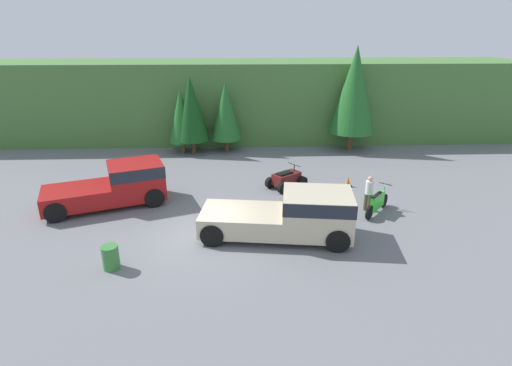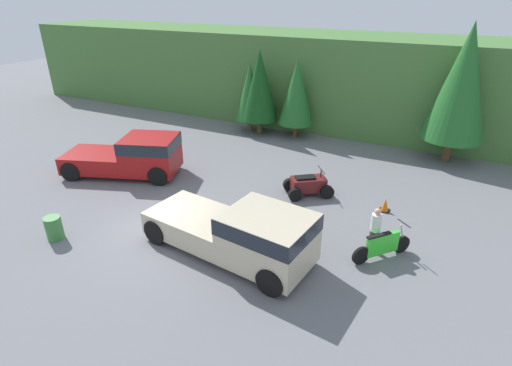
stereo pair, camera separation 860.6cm
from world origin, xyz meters
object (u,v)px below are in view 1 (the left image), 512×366
Objects in this scene: pickup_truck_red at (118,184)px; traffic_cone at (348,182)px; quad_atv at (286,179)px; steel_barrel at (111,257)px; pickup_truck_second at (293,214)px; rider_person at (369,192)px; dirt_bike at (377,203)px.

traffic_cone is (11.47, 1.78, -0.77)m from pickup_truck_red.
quad_atv reaches higher than steel_barrel.
steel_barrel is (-6.59, -2.01, -0.58)m from pickup_truck_second.
pickup_truck_second is 5.35m from quad_atv.
steel_barrel is at bearing -97.58° from pickup_truck_red.
pickup_truck_second is 3.72× the size of rider_person.
steel_barrel is (-10.23, -7.35, 0.19)m from traffic_cone.
pickup_truck_red is 6.61× the size of steel_barrel.
pickup_truck_red is at bearing 102.55° from steel_barrel.
pickup_truck_second is 3.44× the size of dirt_bike.
steel_barrel is (-10.71, -4.07, -0.05)m from dirt_bike.
pickup_truck_second reaches higher than rider_person.
pickup_truck_red is 8.39m from quad_atv.
steel_barrel reaches higher than traffic_cone.
pickup_truck_second is at bearing -44.56° from pickup_truck_red.
rider_person is (3.42, -2.96, 0.45)m from quad_atv.
quad_atv is (-3.76, 3.25, -0.04)m from dirt_bike.
traffic_cone is (-0.48, 3.28, -0.24)m from dirt_bike.
traffic_cone is (3.29, 0.03, -0.20)m from quad_atv.
dirt_bike is at bearing 20.82° from steel_barrel.
rider_person reaches higher than quad_atv.
dirt_bike is at bearing 33.87° from pickup_truck_second.
rider_person is at bearing -87.42° from traffic_cone.
dirt_bike is at bearing -27.28° from pickup_truck_red.
pickup_truck_second is at bearing -124.26° from traffic_cone.
pickup_truck_red is 3.23× the size of dirt_bike.
pickup_truck_second reaches higher than dirt_bike.
quad_atv is at bearing 93.52° from pickup_truck_second.
pickup_truck_second is 6.51m from traffic_cone.
steel_barrel is at bearing 141.89° from rider_person.
dirt_bike is at bearing -81.72° from traffic_cone.
pickup_truck_red is 2.53× the size of quad_atv.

